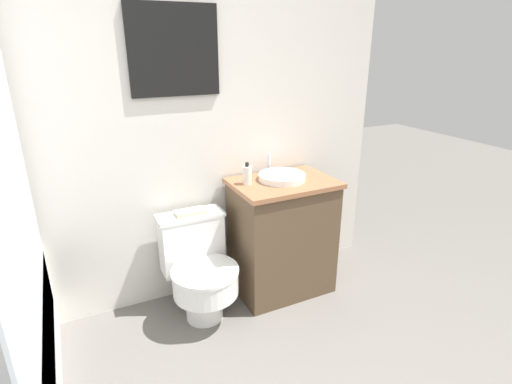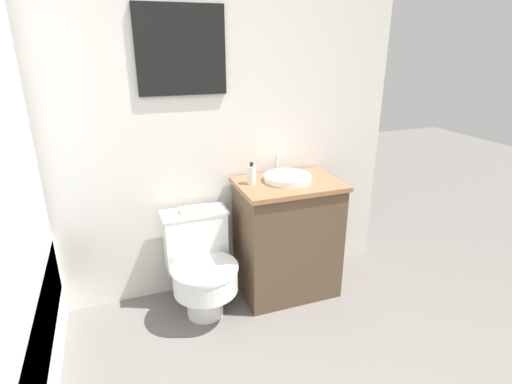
% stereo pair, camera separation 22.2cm
% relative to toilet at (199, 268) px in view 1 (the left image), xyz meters
% --- Properties ---
extents(wall_back, '(3.30, 0.07, 2.50)m').
position_rel_toilet_xyz_m(wall_back, '(-0.23, 0.29, 0.94)').
color(wall_back, silver).
rests_on(wall_back, ground_plane).
extents(toilet, '(0.41, 0.53, 0.63)m').
position_rel_toilet_xyz_m(toilet, '(0.00, 0.00, 0.00)').
color(toilet, white).
rests_on(toilet, ground_plane).
extents(vanity, '(0.65, 0.46, 0.79)m').
position_rel_toilet_xyz_m(vanity, '(0.59, 0.02, 0.08)').
color(vanity, brown).
rests_on(vanity, ground_plane).
extents(sink, '(0.30, 0.33, 0.13)m').
position_rel_toilet_xyz_m(sink, '(0.59, 0.04, 0.49)').
color(sink, white).
rests_on(sink, vanity).
extents(soap_bottle, '(0.06, 0.06, 0.14)m').
position_rel_toilet_xyz_m(soap_bottle, '(0.36, 0.06, 0.53)').
color(soap_bottle, silver).
rests_on(soap_bottle, vanity).
extents(book_on_tank, '(0.18, 0.09, 0.02)m').
position_rel_toilet_xyz_m(book_on_tank, '(0.00, 0.13, 0.32)').
color(book_on_tank, beige).
rests_on(book_on_tank, toilet).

